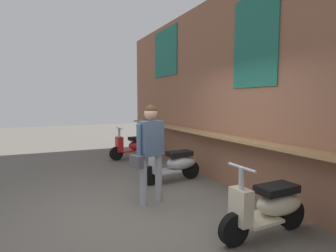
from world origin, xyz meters
name	(u,v)px	position (x,y,z in m)	size (l,w,h in m)	color
ground_plane	(152,212)	(0.00, 0.00, 0.00)	(32.94, 32.94, 0.00)	#605B54
market_stall_facade	(253,88)	(0.01, 2.02, 1.97)	(11.76, 0.61, 3.96)	#8C5B44
scooter_red	(134,146)	(-3.92, 1.08, 0.39)	(0.49, 1.40, 0.97)	red
scooter_silver	(175,164)	(-1.30, 1.08, 0.39)	(0.46, 1.40, 0.97)	#B2B5BA
scooter_cream	(270,206)	(1.32, 1.08, 0.39)	(0.46, 1.40, 0.97)	beige
shopper_with_handbag	(150,144)	(-0.37, 0.12, 1.02)	(0.39, 0.66, 1.68)	#999EA8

